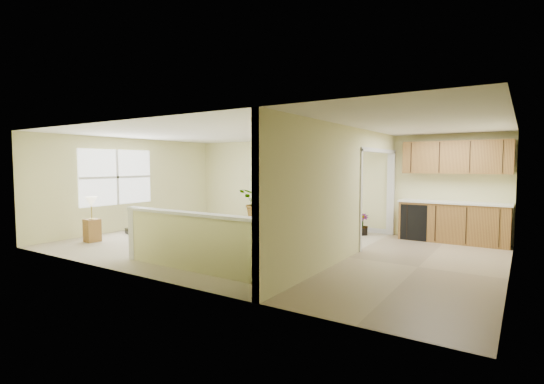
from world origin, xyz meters
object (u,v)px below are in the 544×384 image
Objects in this scene: accent_table at (296,213)px; loveseat at (314,220)px; small_plant at (362,226)px; palm_plant at (261,202)px; lamp_stand at (92,223)px; piano_bench at (184,231)px; piano at (159,213)px.

loveseat is at bearing -21.52° from accent_table.
small_plant is at bearing 14.02° from loveseat.
palm_plant is at bearing 179.13° from loveseat.
piano_bench is at bearing 34.87° from lamp_stand.
piano reaches higher than loveseat.
piano_bench is 1.11× the size of accent_table.
palm_plant is (-1.20, 0.00, 0.25)m from accent_table.
accent_table is (1.20, 3.16, 0.17)m from piano_bench.
piano is 4.07m from loveseat.
piano_bench is 0.47× the size of loveseat.
piano is 1.34m from piano_bench.
accent_table is at bearing 56.04° from lamp_stand.
piano is 1.81× the size of lamp_stand.
lamp_stand reaches higher than piano_bench.
piano is 2.66× the size of piano_bench.
palm_plant is 1.32× the size of lamp_stand.
accent_table is 1.23m from palm_plant.
loveseat is at bearing 56.29° from piano_bench.
accent_table is at bearing -0.00° from palm_plant.
loveseat is 5.50m from lamp_stand.
palm_plant is at bearing 89.96° from piano_bench.
small_plant is (3.21, 3.03, -0.01)m from piano_bench.
piano_bench is 2.13m from lamp_stand.
piano is 3.74m from accent_table.
loveseat is 1.10× the size of palm_plant.
small_plant is (1.29, 0.15, -0.08)m from loveseat.
loveseat is (1.92, 2.88, 0.07)m from piano_bench.
piano is at bearing -114.05° from palm_plant.
palm_plant is (-1.92, 0.28, 0.35)m from loveseat.
lamp_stand is (-3.66, -4.09, 0.13)m from loveseat.
loveseat reaches higher than accent_table.
loveseat is at bearing 48.17° from lamp_stand.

